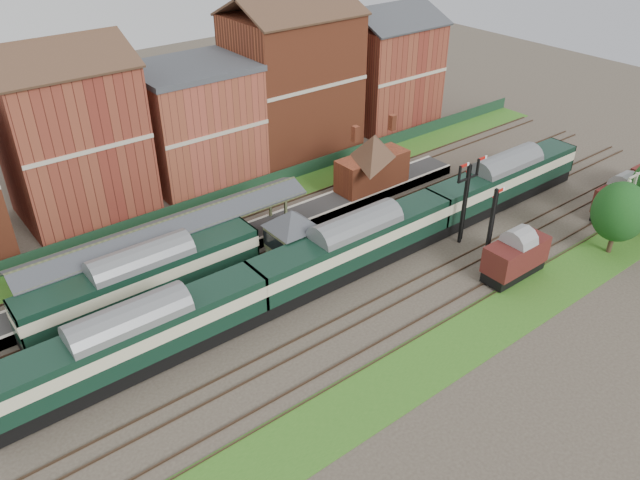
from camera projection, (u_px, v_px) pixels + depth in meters
ground at (344, 275)px, 53.65m from camera, size 160.00×160.00×0.00m
grass_back at (244, 205)px, 64.34m from camera, size 90.00×4.50×0.06m
grass_front at (449, 349)px, 45.60m from camera, size 90.00×5.00×0.06m
fence at (233, 192)px, 65.30m from camera, size 90.00×0.12×1.50m
platform at (234, 242)px, 57.29m from camera, size 55.00×3.40×1.00m
signal_box at (292, 240)px, 52.57m from camera, size 5.40×5.40×6.00m
brick_hut at (363, 230)px, 57.82m from camera, size 3.20×2.64×2.94m
station_building at (373, 160)px, 64.40m from camera, size 8.10×8.10×5.90m
canopy at (169, 224)px, 51.99m from camera, size 26.00×3.89×4.08m
semaphore_bracket at (465, 198)px, 55.87m from camera, size 3.60×0.25×8.18m
semaphore_siding at (490, 230)px, 52.05m from camera, size 1.23×0.25×8.00m
yard_lamp at (629, 203)px, 56.47m from camera, size 2.60×0.22×7.00m
town_backdrop at (193, 117)px, 66.61m from camera, size 69.00×10.00×16.00m
dmu_train at (355, 244)px, 52.89m from camera, size 60.04×3.15×4.61m
platform_railcar at (144, 278)px, 48.75m from camera, size 19.50×3.07×4.49m
goods_van_a at (516, 256)px, 52.50m from camera, size 5.95×2.58×3.61m
goods_van_b at (621, 199)px, 61.23m from camera, size 6.03×2.61×3.66m
tree_far at (620, 212)px, 54.61m from camera, size 4.75×4.75×6.94m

